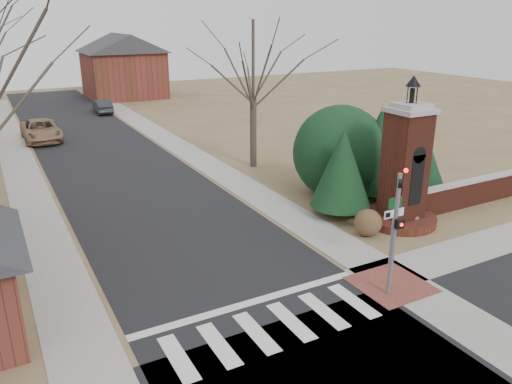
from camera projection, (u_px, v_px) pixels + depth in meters
ground at (288, 342)px, 14.14m from camera, size 120.00×120.00×0.00m
main_street at (108, 159)px, 32.36m from camera, size 8.00×70.00×0.01m
crosswalk_zone at (274, 327)px, 14.80m from camera, size 8.00×2.20×0.02m
stop_bar at (250, 303)px, 16.05m from camera, size 8.00×0.35×0.02m
sidewalk_right_main at (183, 149)px, 34.71m from camera, size 2.00×60.00×0.02m
sidewalk_left at (21, 170)px, 30.01m from camera, size 2.00×60.00×0.02m
curb_apron at (391, 285)px, 17.14m from camera, size 2.40×2.40×0.02m
traffic_signal_pole at (396, 222)px, 15.70m from camera, size 0.28×0.41×4.50m
sign_post at (393, 219)px, 17.67m from camera, size 0.90×0.07×2.75m
brick_gate_monument at (404, 176)px, 21.63m from camera, size 3.20×3.20×6.47m
brick_garden_wall at (470, 193)px, 24.16m from camera, size 7.50×0.50×1.30m
house_distant_right at (123, 64)px, 56.30m from camera, size 8.80×8.80×7.30m
evergreen_near at (342, 168)px, 22.43m from camera, size 2.80×2.80×4.10m
evergreen_mid at (380, 147)px, 24.82m from camera, size 3.40×3.40×4.70m
evergreen_far at (423, 160)px, 25.12m from camera, size 2.40×2.40×3.30m
evergreen_mass at (340, 149)px, 25.28m from camera, size 4.80×4.80×4.80m
bare_tree_3 at (253, 54)px, 28.57m from camera, size 7.00×7.00×9.70m
pickup_truck at (41, 130)px, 36.95m from camera, size 2.56×5.49×1.52m
distant_car at (103, 106)px, 47.56m from camera, size 1.55×4.02×1.31m
dry_shrub_left at (368, 223)px, 20.83m from camera, size 1.16×1.16×1.16m
dry_shrub_right at (411, 216)px, 22.03m from camera, size 0.75×0.75×0.75m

